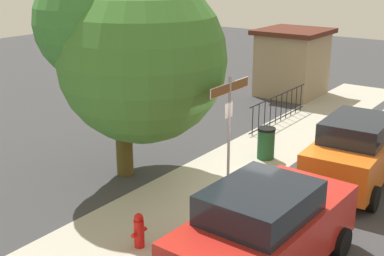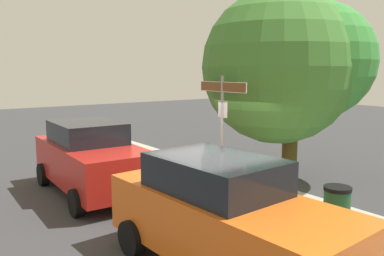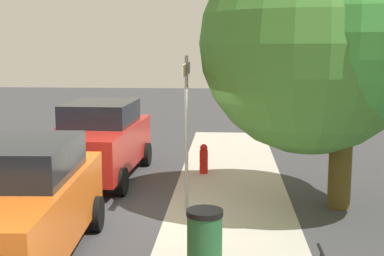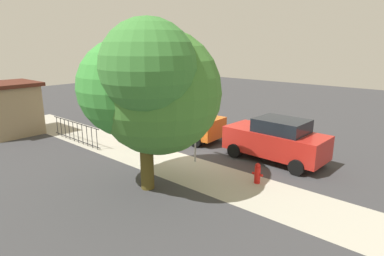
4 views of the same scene
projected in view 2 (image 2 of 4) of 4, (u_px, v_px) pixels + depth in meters
ground_plane at (217, 206)px, 9.57m from camera, size 60.00×60.00×0.00m
sidewalk_strip at (320, 219)px, 8.73m from camera, size 24.00×2.60×0.00m
street_sign at (222, 112)px, 9.73m from camera, size 1.70×0.07×3.15m
shade_tree at (288, 60)px, 11.50m from camera, size 4.53×4.77×5.82m
car_red at (91, 158)px, 10.55m from camera, size 4.44×2.18×1.91m
car_orange at (224, 216)px, 6.32m from camera, size 4.54×2.12×1.89m
fire_hydrant at (162, 161)px, 12.66m from camera, size 0.42×0.22×0.78m
trash_bin at (337, 210)px, 7.90m from camera, size 0.55×0.55×0.98m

